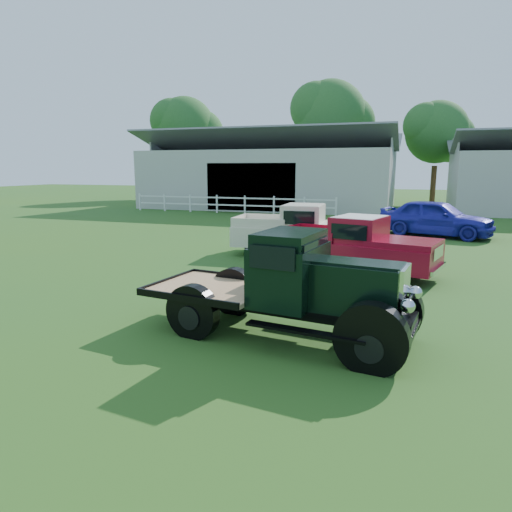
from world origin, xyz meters
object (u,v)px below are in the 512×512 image
(misc_car_blue, at_px, (436,218))
(vintage_flatbed, at_px, (284,285))
(white_pickup, at_px, (300,231))
(red_pickup, at_px, (356,245))

(misc_car_blue, bearing_deg, vintage_flatbed, -174.73)
(vintage_flatbed, xyz_separation_m, white_pickup, (-1.53, 7.62, -0.09))
(red_pickup, xyz_separation_m, misc_car_blue, (2.48, 8.65, -0.03))
(white_pickup, xyz_separation_m, misc_car_blue, (4.61, 6.39, -0.05))
(vintage_flatbed, distance_m, white_pickup, 7.77)
(vintage_flatbed, bearing_deg, misc_car_blue, 85.11)
(red_pickup, relative_size, misc_car_blue, 0.96)
(red_pickup, bearing_deg, white_pickup, 147.93)
(red_pickup, xyz_separation_m, white_pickup, (-2.14, 2.26, 0.02))
(vintage_flatbed, relative_size, misc_car_blue, 1.01)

